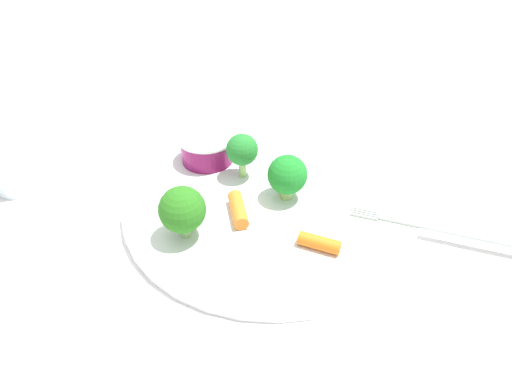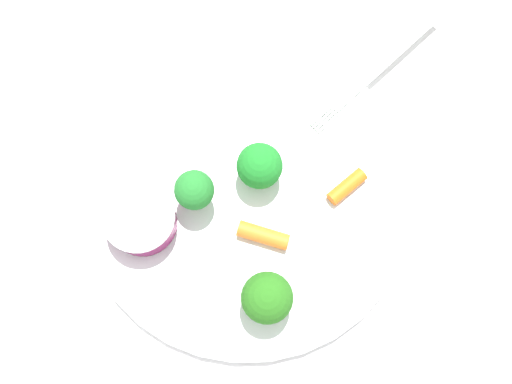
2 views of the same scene
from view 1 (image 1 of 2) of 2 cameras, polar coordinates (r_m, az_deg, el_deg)
ground_plane at (r=0.49m, az=1.72°, el=-1.51°), size 2.40×2.40×0.00m
plate at (r=0.48m, az=1.74°, el=-0.95°), size 0.31×0.31×0.01m
sauce_cup at (r=0.53m, az=-6.38°, el=5.61°), size 0.07×0.07×0.03m
broccoli_floret_0 at (r=0.46m, az=4.13°, el=2.37°), size 0.04×0.04×0.05m
broccoli_floret_1 at (r=0.49m, az=-1.81°, el=5.43°), size 0.04×0.04×0.05m
broccoli_floret_2 at (r=0.41m, az=-9.53°, el=-2.31°), size 0.04×0.04×0.05m
carrot_stick_0 at (r=0.45m, az=-2.34°, el=-2.29°), size 0.03×0.05×0.02m
carrot_stick_1 at (r=0.42m, az=8.21°, el=-6.54°), size 0.04×0.02×0.01m
fork at (r=0.47m, az=22.49°, el=-4.45°), size 0.18×0.04×0.00m
drinking_glass at (r=0.56m, az=-29.27°, el=5.41°), size 0.07×0.07×0.10m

